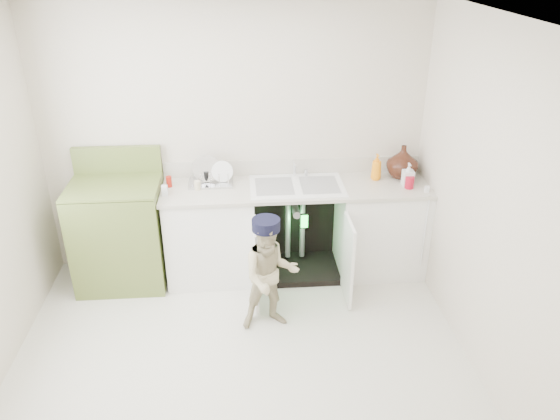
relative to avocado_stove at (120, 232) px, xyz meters
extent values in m
plane|color=beige|center=(1.07, -1.18, -0.51)|extent=(3.50, 3.50, 0.00)
cube|color=beige|center=(1.07, 0.32, 0.74)|extent=(3.50, 2.50, 0.02)
cube|color=beige|center=(1.07, -2.68, 0.74)|extent=(3.50, 2.50, 0.02)
cube|color=beige|center=(2.82, -1.18, 0.74)|extent=(2.50, 3.00, 0.02)
plane|color=white|center=(1.07, -1.18, 1.99)|extent=(3.50, 3.50, 0.00)
cube|color=white|center=(0.82, 0.02, -0.08)|extent=(0.80, 0.60, 0.86)
cube|color=white|center=(2.42, 0.02, -0.08)|extent=(0.80, 0.60, 0.86)
cube|color=black|center=(1.62, 0.29, -0.08)|extent=(0.80, 0.06, 0.86)
cube|color=black|center=(1.62, 0.02, -0.48)|extent=(0.80, 0.60, 0.06)
cylinder|color=gray|center=(1.55, 0.12, -0.06)|extent=(0.05, 0.05, 0.70)
cylinder|color=gray|center=(1.69, 0.12, -0.06)|extent=(0.05, 0.05, 0.70)
cylinder|color=gray|center=(1.62, 0.07, 0.11)|extent=(0.07, 0.18, 0.07)
cube|color=white|center=(1.22, -0.48, -0.11)|extent=(0.03, 0.40, 0.76)
cube|color=white|center=(2.02, -0.48, -0.11)|extent=(0.02, 0.40, 0.76)
cube|color=beige|center=(1.62, 0.02, 0.38)|extent=(2.44, 0.64, 0.03)
cube|color=beige|center=(1.62, 0.31, 0.47)|extent=(2.44, 0.02, 0.15)
cube|color=white|center=(1.62, 0.02, 0.39)|extent=(0.85, 0.55, 0.02)
cube|color=gray|center=(1.42, 0.02, 0.40)|extent=(0.34, 0.40, 0.01)
cube|color=gray|center=(1.83, 0.02, 0.40)|extent=(0.34, 0.40, 0.01)
cylinder|color=silver|center=(1.62, 0.24, 0.48)|extent=(0.03, 0.03, 0.17)
cylinder|color=silver|center=(1.62, 0.18, 0.56)|extent=(0.02, 0.14, 0.02)
cylinder|color=silver|center=(1.73, 0.24, 0.43)|extent=(0.04, 0.04, 0.06)
cylinder|color=white|center=(2.75, -0.29, 0.04)|extent=(0.01, 0.01, 0.70)
cube|color=white|center=(2.75, -0.20, 0.42)|extent=(0.04, 0.02, 0.06)
cube|color=silver|center=(0.85, 0.14, 0.40)|extent=(0.40, 0.27, 0.02)
cylinder|color=silver|center=(0.81, 0.16, 0.47)|extent=(0.25, 0.09, 0.24)
cylinder|color=white|center=(0.95, 0.14, 0.46)|extent=(0.20, 0.05, 0.19)
cylinder|color=silver|center=(0.68, 0.04, 0.47)|extent=(0.01, 0.01, 0.12)
cylinder|color=silver|center=(0.76, 0.04, 0.47)|extent=(0.01, 0.01, 0.12)
cylinder|color=silver|center=(0.85, 0.04, 0.47)|extent=(0.01, 0.01, 0.12)
cylinder|color=silver|center=(0.93, 0.04, 0.47)|extent=(0.01, 0.01, 0.12)
cylinder|color=silver|center=(1.01, 0.04, 0.47)|extent=(0.01, 0.01, 0.12)
imported|color=#4D1F16|center=(2.62, 0.16, 0.55)|extent=(0.29, 0.29, 0.31)
imported|color=orange|center=(2.37, 0.12, 0.52)|extent=(0.10, 0.10, 0.25)
imported|color=white|center=(2.62, -0.04, 0.50)|extent=(0.10, 0.10, 0.21)
cylinder|color=#AA0E23|center=(2.62, -0.10, 0.45)|extent=(0.08, 0.08, 0.11)
cylinder|color=#A5190E|center=(0.47, 0.10, 0.44)|extent=(0.05, 0.05, 0.10)
cylinder|color=beige|center=(0.73, 0.02, 0.43)|extent=(0.06, 0.06, 0.08)
cylinder|color=black|center=(0.81, 0.14, 0.45)|extent=(0.04, 0.04, 0.12)
cube|color=silver|center=(0.45, -0.08, 0.44)|extent=(0.05, 0.05, 0.09)
cube|color=olive|center=(0.00, -0.01, -0.03)|extent=(0.79, 0.65, 0.96)
cube|color=olive|center=(0.00, -0.01, 0.47)|extent=(0.79, 0.65, 0.02)
cube|color=olive|center=(0.00, 0.28, 0.60)|extent=(0.79, 0.06, 0.25)
cylinder|color=black|center=(-0.20, -0.17, 0.46)|extent=(0.18, 0.18, 0.02)
cylinder|color=silver|center=(-0.20, -0.17, 0.47)|extent=(0.21, 0.21, 0.01)
cylinder|color=black|center=(-0.20, 0.15, 0.46)|extent=(0.18, 0.18, 0.02)
cylinder|color=silver|center=(-0.20, 0.15, 0.47)|extent=(0.21, 0.21, 0.01)
cylinder|color=black|center=(0.20, -0.17, 0.46)|extent=(0.18, 0.18, 0.02)
cylinder|color=silver|center=(0.20, -0.17, 0.47)|extent=(0.21, 0.21, 0.01)
cylinder|color=black|center=(0.20, 0.15, 0.46)|extent=(0.18, 0.18, 0.02)
cylinder|color=silver|center=(0.20, 0.15, 0.47)|extent=(0.21, 0.21, 0.01)
imported|color=#CAB991|center=(1.33, -0.79, -0.02)|extent=(0.52, 0.43, 0.97)
cylinder|color=black|center=(1.33, -0.79, 0.43)|extent=(0.25, 0.25, 0.09)
cube|color=black|center=(1.31, -0.69, 0.40)|extent=(0.18, 0.11, 0.01)
cube|color=black|center=(1.65, -0.32, 0.21)|extent=(0.07, 0.01, 0.14)
cube|color=#26F23F|center=(1.65, -0.33, 0.21)|extent=(0.06, 0.00, 0.12)
camera|label=1|loc=(1.11, -4.47, 2.41)|focal=35.00mm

